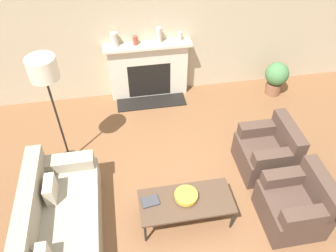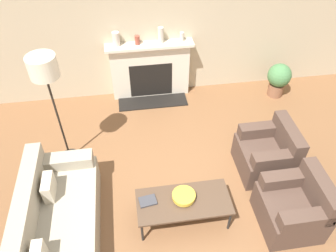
{
  "view_description": "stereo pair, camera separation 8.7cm",
  "coord_description": "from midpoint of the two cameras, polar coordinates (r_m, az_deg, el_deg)",
  "views": [
    {
      "loc": [
        -0.75,
        -2.38,
        3.95
      ],
      "look_at": [
        -0.11,
        1.33,
        0.45
      ],
      "focal_mm": 35.0,
      "sensor_mm": 36.0,
      "label": 1
    },
    {
      "loc": [
        -0.66,
        -2.39,
        3.95
      ],
      "look_at": [
        -0.11,
        1.33,
        0.45
      ],
      "focal_mm": 35.0,
      "sensor_mm": 36.0,
      "label": 2
    }
  ],
  "objects": [
    {
      "name": "ground_plane",
      "position": [
        4.67,
        4.44,
        -15.08
      ],
      "size": [
        18.0,
        18.0,
        0.0
      ],
      "primitive_type": "plane",
      "color": "brown"
    },
    {
      "name": "couch",
      "position": [
        4.39,
        -18.39,
        -16.95
      ],
      "size": [
        0.88,
        2.1,
        0.81
      ],
      "rotation": [
        0.0,
        0.0,
        1.57
      ],
      "color": "#9E937F",
      "rests_on": "ground_plane"
    },
    {
      "name": "floor_lamp",
      "position": [
        4.51,
        -20.04,
        8.19
      ],
      "size": [
        0.38,
        0.38,
        1.85
      ],
      "color": "black",
      "rests_on": "ground_plane"
    },
    {
      "name": "mantel_vase_center_left",
      "position": [
        5.89,
        -4.94,
        14.68
      ],
      "size": [
        0.09,
        0.09,
        0.16
      ],
      "color": "brown",
      "rests_on": "fireplace"
    },
    {
      "name": "wall_back",
      "position": [
        5.92,
        -0.82,
        17.92
      ],
      "size": [
        18.0,
        0.06,
        2.9
      ],
      "color": "#BCAD8E",
      "rests_on": "ground_plane"
    },
    {
      "name": "armchair_far",
      "position": [
        5.13,
        17.38,
        -4.63
      ],
      "size": [
        0.74,
        0.77,
        0.82
      ],
      "rotation": [
        0.0,
        0.0,
        -1.57
      ],
      "color": "#4C382D",
      "rests_on": "ground_plane"
    },
    {
      "name": "mantel_vase_right",
      "position": [
        5.98,
        2.85,
        15.27
      ],
      "size": [
        0.08,
        0.08,
        0.16
      ],
      "color": "beige",
      "rests_on": "fireplace"
    },
    {
      "name": "fireplace",
      "position": [
        6.22,
        -2.68,
        9.56
      ],
      "size": [
        1.57,
        0.59,
        1.1
      ],
      "color": "beige",
      "rests_on": "ground_plane"
    },
    {
      "name": "bowl",
      "position": [
        4.28,
        3.36,
        -12.09
      ],
      "size": [
        0.3,
        0.3,
        0.08
      ],
      "color": "gold",
      "rests_on": "coffee_table"
    },
    {
      "name": "armchair_near",
      "position": [
        4.64,
        21.62,
        -13.03
      ],
      "size": [
        0.74,
        0.77,
        0.82
      ],
      "rotation": [
        0.0,
        0.0,
        -1.57
      ],
      "color": "#4C382D",
      "rests_on": "ground_plane"
    },
    {
      "name": "mantel_vase_left",
      "position": [
        5.86,
        -8.62,
        14.74
      ],
      "size": [
        0.13,
        0.13,
        0.25
      ],
      "color": "beige",
      "rests_on": "fireplace"
    },
    {
      "name": "mantel_vase_center_right",
      "position": [
        5.9,
        -0.83,
        15.55
      ],
      "size": [
        0.1,
        0.1,
        0.28
      ],
      "color": "beige",
      "rests_on": "fireplace"
    },
    {
      "name": "book",
      "position": [
        4.28,
        -2.95,
        -12.9
      ],
      "size": [
        0.24,
        0.19,
        0.02
      ],
      "rotation": [
        0.0,
        0.0,
        0.14
      ],
      "color": "#38383D",
      "rests_on": "coffee_table"
    },
    {
      "name": "coffee_table",
      "position": [
        4.32,
        3.34,
        -13.14
      ],
      "size": [
        1.21,
        0.55,
        0.4
      ],
      "color": "#4C3828",
      "rests_on": "ground_plane"
    },
    {
      "name": "potted_plant",
      "position": [
        6.64,
        19.08,
        7.89
      ],
      "size": [
        0.44,
        0.44,
        0.67
      ],
      "color": "brown",
      "rests_on": "ground_plane"
    }
  ]
}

